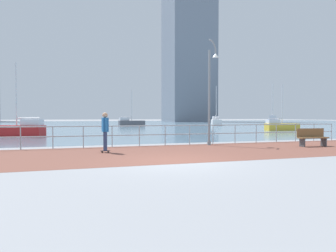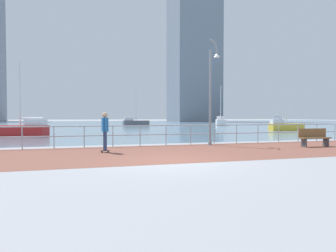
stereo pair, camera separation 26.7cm
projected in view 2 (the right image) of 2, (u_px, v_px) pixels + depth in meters
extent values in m
plane|color=gray|center=(98.00, 126.00, 48.68)|extent=(220.00, 220.00, 0.00)
cube|color=brown|center=(154.00, 153.00, 12.78)|extent=(28.00, 6.22, 0.01)
cube|color=slate|center=(95.00, 124.00, 58.90)|extent=(180.00, 88.00, 0.00)
cylinder|color=#9EADB7|center=(22.00, 138.00, 14.16)|extent=(0.05, 0.05, 1.05)
cylinder|color=#9EADB7|center=(54.00, 137.00, 14.56)|extent=(0.05, 0.05, 1.05)
cylinder|color=#9EADB7|center=(84.00, 137.00, 14.96)|extent=(0.05, 0.05, 1.05)
cylinder|color=#9EADB7|center=(113.00, 136.00, 15.35)|extent=(0.05, 0.05, 1.05)
cylinder|color=#9EADB7|center=(140.00, 136.00, 15.75)|extent=(0.05, 0.05, 1.05)
cylinder|color=#9EADB7|center=(166.00, 135.00, 16.14)|extent=(0.05, 0.05, 1.05)
cylinder|color=#9EADB7|center=(191.00, 135.00, 16.54)|extent=(0.05, 0.05, 1.05)
cylinder|color=#9EADB7|center=(214.00, 135.00, 16.94)|extent=(0.05, 0.05, 1.05)
cylinder|color=#9EADB7|center=(237.00, 134.00, 17.33)|extent=(0.05, 0.05, 1.05)
cylinder|color=#9EADB7|center=(258.00, 134.00, 17.73)|extent=(0.05, 0.05, 1.05)
cylinder|color=#9EADB7|center=(278.00, 133.00, 18.12)|extent=(0.05, 0.05, 1.05)
cylinder|color=#9EADB7|center=(298.00, 133.00, 18.52)|extent=(0.05, 0.05, 1.05)
cylinder|color=#9EADB7|center=(317.00, 133.00, 18.92)|extent=(0.05, 0.05, 1.05)
cylinder|color=#9EADB7|center=(335.00, 132.00, 19.31)|extent=(0.05, 0.05, 1.05)
cylinder|color=#9EADB7|center=(140.00, 126.00, 15.73)|extent=(25.20, 0.06, 0.06)
cylinder|color=#9EADB7|center=(140.00, 135.00, 15.75)|extent=(25.20, 0.06, 0.06)
cylinder|color=gray|center=(210.00, 143.00, 16.23)|extent=(0.19, 0.19, 0.20)
cylinder|color=gray|center=(210.00, 98.00, 16.15)|extent=(0.12, 0.12, 5.07)
cylinder|color=gray|center=(211.00, 40.00, 16.11)|extent=(0.20, 0.16, 0.11)
cylinder|color=gray|center=(213.00, 41.00, 16.21)|extent=(0.21, 0.16, 0.15)
cylinder|color=gray|center=(215.00, 43.00, 16.30)|extent=(0.20, 0.16, 0.18)
cylinder|color=gray|center=(216.00, 46.00, 16.38)|extent=(0.18, 0.15, 0.19)
cylinder|color=gray|center=(216.00, 48.00, 16.42)|extent=(0.15, 0.13, 0.19)
cylinder|color=gray|center=(217.00, 51.00, 16.44)|extent=(0.11, 0.11, 0.17)
cone|color=silver|center=(217.00, 55.00, 16.45)|extent=(0.36, 0.36, 0.22)
cylinder|color=black|center=(108.00, 152.00, 12.98)|extent=(0.06, 0.04, 0.06)
cylinder|color=black|center=(108.00, 152.00, 12.91)|extent=(0.06, 0.04, 0.06)
cylinder|color=black|center=(102.00, 152.00, 12.89)|extent=(0.06, 0.04, 0.06)
cylinder|color=black|center=(102.00, 152.00, 12.82)|extent=(0.06, 0.04, 0.06)
cube|color=black|center=(105.00, 151.00, 12.90)|extent=(0.41, 0.14, 0.02)
cylinder|color=navy|center=(105.00, 141.00, 12.96)|extent=(0.14, 0.14, 0.80)
cylinder|color=navy|center=(105.00, 141.00, 12.81)|extent=(0.14, 0.14, 0.80)
cube|color=#236BB2|center=(105.00, 125.00, 12.86)|extent=(0.27, 0.36, 0.59)
cylinder|color=#236BB2|center=(104.00, 124.00, 13.08)|extent=(0.10, 0.10, 0.57)
cylinder|color=#236BB2|center=(106.00, 124.00, 12.65)|extent=(0.10, 0.10, 0.57)
sphere|color=tan|center=(105.00, 115.00, 12.85)|extent=(0.22, 0.22, 0.22)
cube|color=brown|center=(315.00, 138.00, 15.32)|extent=(1.62, 0.52, 0.06)
cube|color=brown|center=(312.00, 133.00, 15.51)|extent=(1.60, 0.14, 0.44)
cube|color=#3F4247|center=(326.00, 142.00, 15.47)|extent=(0.08, 0.38, 0.45)
cube|color=#3F4247|center=(304.00, 143.00, 15.18)|extent=(0.08, 0.38, 0.45)
cube|color=white|center=(221.00, 123.00, 51.43)|extent=(3.17, 4.97, 1.02)
cube|color=silver|center=(220.00, 118.00, 52.83)|extent=(1.61, 1.98, 0.57)
cylinder|color=silver|center=(221.00, 103.00, 51.33)|extent=(0.11, 0.11, 5.67)
cylinder|color=silver|center=(220.00, 116.00, 52.44)|extent=(0.90, 2.02, 0.09)
cube|color=#284799|center=(277.00, 123.00, 50.09)|extent=(4.20, 5.01, 1.08)
cube|color=silver|center=(278.00, 117.00, 48.63)|extent=(1.94, 2.11, 0.60)
cylinder|color=silver|center=(278.00, 101.00, 49.98)|extent=(0.12, 0.12, 6.00)
cylinder|color=silver|center=(278.00, 115.00, 49.00)|extent=(1.40, 1.90, 0.10)
cube|color=#B21E1E|center=(21.00, 131.00, 23.16)|extent=(4.18, 2.53, 0.86)
cube|color=silver|center=(36.00, 122.00, 23.06)|extent=(1.65, 1.31, 0.48)
cylinder|color=silver|center=(20.00, 94.00, 23.07)|extent=(0.10, 0.10, 4.76)
cylinder|color=silver|center=(32.00, 118.00, 23.07)|extent=(1.72, 0.69, 0.08)
cube|color=gold|center=(286.00, 127.00, 32.90)|extent=(3.75, 1.57, 0.78)
cube|color=silver|center=(277.00, 121.00, 32.71)|extent=(1.40, 0.95, 0.43)
cylinder|color=silver|center=(287.00, 103.00, 32.82)|extent=(0.09, 0.09, 4.33)
cylinder|color=silver|center=(280.00, 119.00, 32.75)|extent=(1.63, 0.27, 0.07)
cube|color=#595960|center=(136.00, 123.00, 48.79)|extent=(4.19, 1.53, 0.88)
cube|color=silver|center=(128.00, 119.00, 48.35)|extent=(1.54, 0.98, 0.49)
cylinder|color=silver|center=(136.00, 105.00, 48.70)|extent=(0.10, 0.10, 4.90)
cylinder|color=silver|center=(130.00, 117.00, 48.45)|extent=(1.85, 0.20, 0.08)
cube|color=slate|center=(194.00, 48.00, 91.77)|extent=(13.31, 13.27, 44.69)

